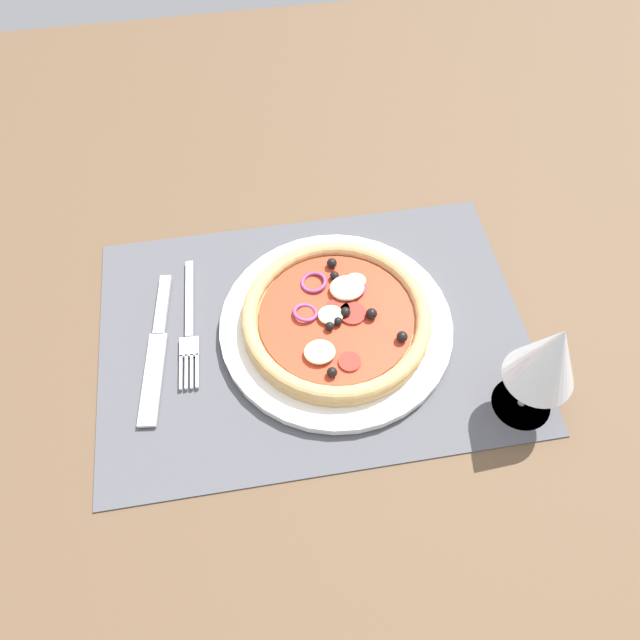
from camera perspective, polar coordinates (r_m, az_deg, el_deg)
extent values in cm
cube|color=brown|center=(73.50, -0.62, -1.69)|extent=(190.00, 140.00, 2.40)
cube|color=#4C4C51|center=(72.32, -0.63, -1.10)|extent=(49.51, 34.67, 0.40)
cylinder|color=silver|center=(71.86, 1.50, -0.58)|extent=(27.07, 27.07, 1.11)
cylinder|color=tan|center=(70.98, 1.52, -0.11)|extent=(21.75, 21.75, 1.00)
torus|color=tan|center=(70.27, 1.54, 0.28)|extent=(21.81, 21.81, 1.80)
cylinder|color=#B7381E|center=(70.44, 1.53, 0.18)|extent=(17.83, 17.83, 0.30)
ellipsoid|color=beige|center=(70.15, 0.93, 0.71)|extent=(2.96, 2.66, 0.89)
ellipsoid|color=beige|center=(67.24, 0.13, -2.95)|extent=(3.49, 3.14, 1.05)
ellipsoid|color=beige|center=(72.99, 3.28, 3.65)|extent=(2.56, 2.30, 0.77)
ellipsoid|color=beige|center=(72.02, 2.48, 2.98)|extent=(4.03, 3.63, 1.21)
sphere|color=black|center=(69.42, 1.67, -0.12)|extent=(1.00, 1.00, 1.00)
sphere|color=black|center=(68.74, 7.60, -1.54)|extent=(1.25, 1.25, 1.25)
sphere|color=black|center=(69.03, 0.90, -0.58)|extent=(1.01, 1.01, 1.01)
sphere|color=black|center=(70.04, 4.78, 0.58)|extent=(1.29, 1.29, 1.29)
sphere|color=black|center=(73.17, 1.34, 4.13)|extent=(1.07, 1.07, 1.07)
sphere|color=black|center=(65.93, 1.12, -4.85)|extent=(1.14, 1.14, 1.14)
sphere|color=black|center=(74.25, 1.10, 5.29)|extent=(1.21, 1.21, 1.21)
sphere|color=black|center=(69.99, 2.38, 0.67)|extent=(1.19, 1.19, 1.19)
torus|color=#8E3D75|center=(72.54, 2.87, 3.03)|extent=(3.54, 3.53, 0.82)
torus|color=#8E3D75|center=(72.91, -0.59, 3.51)|extent=(3.20, 3.17, 0.93)
torus|color=#8E3D75|center=(70.37, -1.37, 0.69)|extent=(3.06, 2.97, 1.44)
cylinder|color=#A3281E|center=(67.11, 2.76, -3.88)|extent=(2.47, 2.47, 0.30)
cylinder|color=#A3281E|center=(70.70, 1.59, 0.92)|extent=(2.96, 2.96, 0.30)
cylinder|color=#A3281E|center=(70.59, 3.00, 0.70)|extent=(3.12, 3.12, 0.30)
cube|color=silver|center=(76.23, -11.98, 2.03)|extent=(1.45, 11.19, 0.44)
cube|color=silver|center=(72.39, -12.00, -2.34)|extent=(2.32, 2.63, 0.44)
cube|color=silver|center=(70.79, -12.73, -4.76)|extent=(0.53, 4.33, 0.44)
cube|color=silver|center=(70.69, -12.25, -4.72)|extent=(0.53, 4.33, 0.44)
cube|color=silver|center=(70.60, -11.77, -4.68)|extent=(0.53, 4.33, 0.44)
cube|color=silver|center=(70.51, -11.29, -4.64)|extent=(0.53, 4.33, 0.44)
cube|color=silver|center=(76.27, -14.37, 1.40)|extent=(2.37, 8.50, 0.62)
cube|color=silver|center=(71.16, -15.20, -5.24)|extent=(3.48, 11.76, 0.44)
cylinder|color=silver|center=(71.22, 18.07, -7.36)|extent=(6.40, 6.40, 0.40)
cylinder|color=silver|center=(68.50, 18.76, -6.15)|extent=(0.80, 0.80, 6.00)
cone|color=silver|center=(62.51, 20.55, -3.05)|extent=(7.20, 7.20, 8.50)
cone|color=#D1336B|center=(63.46, 20.24, -3.59)|extent=(4.79, 4.79, 5.36)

